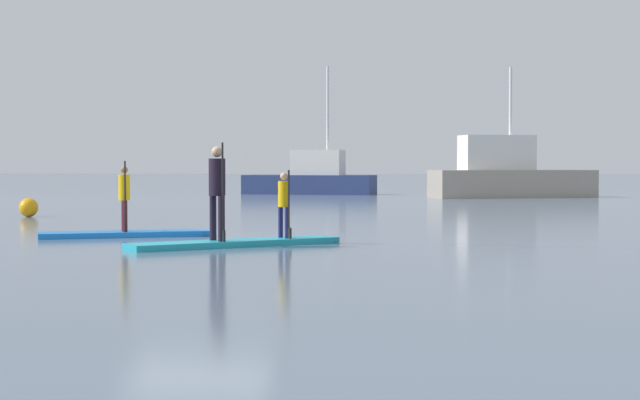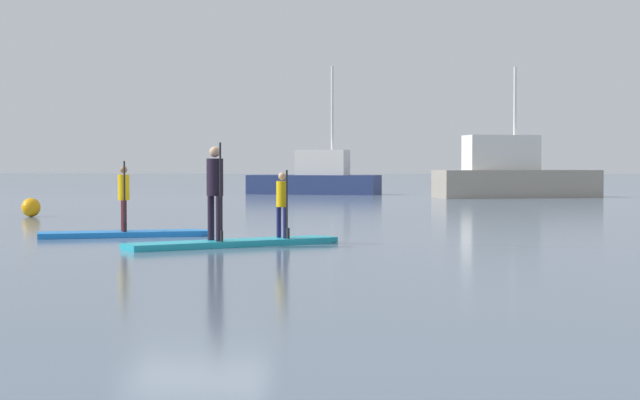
% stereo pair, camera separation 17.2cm
% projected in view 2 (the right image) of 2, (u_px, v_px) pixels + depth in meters
% --- Properties ---
extents(ground_plane, '(240.00, 240.00, 0.00)m').
position_uv_depth(ground_plane, '(197.00, 240.00, 17.68)').
color(ground_plane, slate).
extents(paddleboard_near, '(3.08, 1.74, 0.10)m').
position_uv_depth(paddleboard_near, '(124.00, 234.00, 18.55)').
color(paddleboard_near, blue).
rests_on(paddleboard_near, ground).
extents(paddler_child_solo, '(0.27, 0.39, 1.29)m').
position_uv_depth(paddler_child_solo, '(124.00, 194.00, 18.52)').
color(paddler_child_solo, '#4C1419').
rests_on(paddler_child_solo, paddleboard_near).
extents(paddleboard_far, '(3.23, 2.65, 0.10)m').
position_uv_depth(paddleboard_far, '(234.00, 243.00, 16.42)').
color(paddleboard_far, '#1E9EB2').
rests_on(paddleboard_far, ground).
extents(paddler_adult, '(0.37, 0.41, 1.57)m').
position_uv_depth(paddler_adult, '(215.00, 187.00, 16.21)').
color(paddler_adult, black).
rests_on(paddler_adult, paddleboard_far).
extents(paddler_child_front, '(0.29, 0.33, 1.13)m').
position_uv_depth(paddler_child_front, '(282.00, 201.00, 16.83)').
color(paddler_child_front, '#19194C').
rests_on(paddler_child_front, paddleboard_far).
extents(fishing_boat_green_midground, '(6.76, 3.84, 5.17)m').
position_uv_depth(fishing_boat_green_midground, '(513.00, 175.00, 40.21)').
color(fishing_boat_green_midground, '#9E9384').
rests_on(fishing_boat_green_midground, ground).
extents(motor_boat_small_navy, '(5.93, 2.58, 5.60)m').
position_uv_depth(motor_boat_small_navy, '(316.00, 179.00, 44.59)').
color(motor_boat_small_navy, navy).
rests_on(motor_boat_small_navy, ground).
extents(mooring_buoy_near, '(0.48, 0.48, 0.48)m').
position_uv_depth(mooring_buoy_near, '(31.00, 207.00, 25.50)').
color(mooring_buoy_near, orange).
rests_on(mooring_buoy_near, ground).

